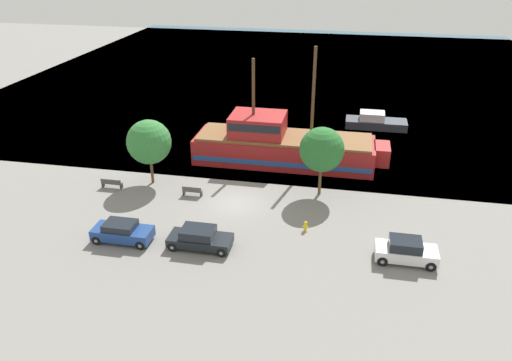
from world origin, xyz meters
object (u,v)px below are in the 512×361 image
(pirate_ship, at_px, (282,145))
(bench_promenade_west, at_px, (192,191))
(moored_boat_dockside, at_px, (375,122))
(parked_car_curb_mid, at_px, (122,232))
(bench_promenade_east, at_px, (112,183))
(parked_car_curb_rear, at_px, (406,251))
(fire_hydrant, at_px, (306,226))
(parked_car_curb_front, at_px, (200,238))

(pirate_ship, xyz_separation_m, bench_promenade_west, (-6.12, -8.29, -1.21))
(moored_boat_dockside, xyz_separation_m, parked_car_curb_mid, (-17.66, -27.01, 0.08))
(pirate_ship, bearing_deg, parked_car_curb_mid, -119.37)
(moored_boat_dockside, height_order, parked_car_curb_mid, moored_boat_dockside)
(bench_promenade_west, bearing_deg, moored_boat_dockside, 52.69)
(bench_promenade_east, bearing_deg, bench_promenade_west, -0.46)
(parked_car_curb_rear, xyz_separation_m, bench_promenade_west, (-16.42, 6.12, -0.36))
(bench_promenade_east, bearing_deg, fire_hydrant, -12.30)
(moored_boat_dockside, relative_size, bench_promenade_west, 4.15)
(bench_promenade_west, bearing_deg, parked_car_curb_rear, -20.44)
(pirate_ship, distance_m, parked_car_curb_front, 15.77)
(parked_car_curb_front, xyz_separation_m, bench_promenade_west, (-2.79, 7.09, -0.28))
(moored_boat_dockside, xyz_separation_m, fire_hydrant, (-5.31, -23.23, -0.24))
(bench_promenade_east, bearing_deg, parked_car_curb_mid, -59.39)
(bench_promenade_east, bearing_deg, parked_car_curb_front, -35.86)
(parked_car_curb_rear, bearing_deg, pirate_ship, 125.56)
(moored_boat_dockside, distance_m, parked_car_curb_rear, 25.79)
(fire_hydrant, height_order, bench_promenade_east, bench_promenade_east)
(bench_promenade_east, bearing_deg, pirate_ship, 31.91)
(parked_car_curb_rear, relative_size, bench_promenade_west, 2.46)
(parked_car_curb_front, height_order, parked_car_curb_rear, parked_car_curb_rear)
(moored_boat_dockside, xyz_separation_m, parked_car_curb_rear, (1.46, -25.75, 0.14))
(bench_promenade_west, bearing_deg, pirate_ship, 53.57)
(parked_car_curb_front, height_order, bench_promenade_east, parked_car_curb_front)
(pirate_ship, height_order, bench_promenade_west, pirate_ship)
(pirate_ship, xyz_separation_m, parked_car_curb_front, (-3.33, -15.38, -0.93))
(parked_car_curb_mid, xyz_separation_m, bench_promenade_east, (-4.40, 7.44, -0.29))
(parked_car_curb_front, xyz_separation_m, bench_promenade_east, (-9.89, 7.15, -0.27))
(pirate_ship, distance_m, parked_car_curb_mid, 18.00)
(parked_car_curb_front, bearing_deg, moored_boat_dockside, 65.51)
(fire_hydrant, bearing_deg, bench_promenade_west, 159.57)
(pirate_ship, bearing_deg, moored_boat_dockside, 52.06)
(pirate_ship, distance_m, parked_car_curb_rear, 17.73)
(fire_hydrant, distance_m, bench_promenade_east, 17.14)
(parked_car_curb_mid, height_order, parked_car_curb_rear, parked_car_curb_rear)
(moored_boat_dockside, height_order, fire_hydrant, moored_boat_dockside)
(parked_car_curb_mid, relative_size, parked_car_curb_rear, 1.05)
(parked_car_curb_rear, bearing_deg, parked_car_curb_mid, -176.23)
(parked_car_curb_mid, xyz_separation_m, fire_hydrant, (12.35, 3.79, -0.32))
(parked_car_curb_rear, relative_size, bench_promenade_east, 2.21)
(pirate_ship, height_order, parked_car_curb_front, pirate_ship)
(moored_boat_dockside, distance_m, parked_car_curb_front, 29.37)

